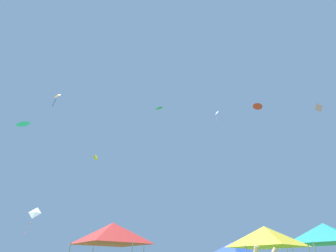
# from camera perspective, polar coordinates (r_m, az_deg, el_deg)

# --- Properties ---
(canopy_tent_teal) EXTENTS (3.41, 3.41, 3.64)m
(canopy_tent_teal) POSITION_cam_1_polar(r_m,az_deg,el_deg) (17.49, 34.04, -20.82)
(canopy_tent_teal) COLOR #9E9EA3
(canopy_tent_teal) RESTS_ON ground
(canopy_tent_red) EXTENTS (3.24, 3.24, 3.46)m
(canopy_tent_red) POSITION_cam_1_polar(r_m,az_deg,el_deg) (13.80, -13.45, -24.07)
(canopy_tent_red) COLOR #9E9EA3
(canopy_tent_red) RESTS_ON ground
(canopy_tent_yellow) EXTENTS (3.04, 3.04, 3.25)m
(canopy_tent_yellow) POSITION_cam_1_polar(r_m,az_deg,el_deg) (14.11, 22.72, -23.58)
(canopy_tent_yellow) COLOR #9E9EA3
(canopy_tent_yellow) RESTS_ON ground
(canopy_tent_blue) EXTENTS (2.69, 2.69, 2.88)m
(canopy_tent_blue) POSITION_cam_1_polar(r_m,az_deg,el_deg) (18.73, 15.53, -26.95)
(canopy_tent_blue) COLOR #9E9EA3
(canopy_tent_blue) RESTS_ON ground
(kite_blue_diamond) EXTENTS (0.93, 0.94, 2.14)m
(kite_blue_diamond) POSITION_cam_1_polar(r_m,az_deg,el_deg) (41.05, 11.69, 3.05)
(kite_blue_diamond) COLOR blue
(kite_red_delta) EXTENTS (1.66, 1.67, 0.59)m
(kite_red_delta) POSITION_cam_1_polar(r_m,az_deg,el_deg) (34.70, 20.99, 4.56)
(kite_red_delta) COLOR red
(kite_cyan_delta) EXTENTS (1.62, 1.62, 0.64)m
(kite_cyan_delta) POSITION_cam_1_polar(r_m,az_deg,el_deg) (26.80, -31.82, 0.55)
(kite_cyan_delta) COLOR #2DB7CC
(kite_green_delta) EXTENTS (2.03, 2.01, 0.84)m
(kite_green_delta) POSITION_cam_1_polar(r_m,az_deg,el_deg) (43.72, -2.14, 4.48)
(kite_green_delta) COLOR green
(kite_pink_diamond) EXTENTS (0.85, 0.85, 0.77)m
(kite_pink_diamond) POSITION_cam_1_polar(r_m,az_deg,el_deg) (33.69, 32.85, 3.71)
(kite_pink_diamond) COLOR pink
(kite_white_diamond) EXTENTS (1.22, 1.25, 2.79)m
(kite_white_diamond) POSITION_cam_1_polar(r_m,az_deg,el_deg) (31.27, -29.78, -18.02)
(kite_white_diamond) COLOR white
(kite_orange_diamond) EXTENTS (0.75, 0.69, 1.98)m
(kite_orange_diamond) POSITION_cam_1_polar(r_m,az_deg,el_deg) (32.93, -25.47, 6.57)
(kite_orange_diamond) COLOR orange
(kite_yellow_box) EXTENTS (0.92, 0.77, 0.96)m
(kite_yellow_box) POSITION_cam_1_polar(r_m,az_deg,el_deg) (41.02, -17.23, -7.29)
(kite_yellow_box) COLOR yellow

